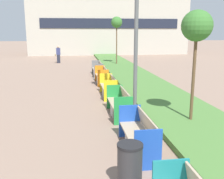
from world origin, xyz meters
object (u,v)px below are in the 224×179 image
object	(u,v)px
bench_green_frame	(120,106)
sapling_tree_near	(197,28)
bench_blue_frame	(139,137)
bench_grey_frame	(98,70)
sapling_tree_far	(117,23)
pedestrian_walking	(58,54)
bench_yellow_frame	(109,89)
litter_bin	(130,167)
bench_orange_frame	(102,77)

from	to	relation	value
bench_green_frame	sapling_tree_near	world-z (taller)	sapling_tree_near
bench_blue_frame	bench_grey_frame	world-z (taller)	same
bench_grey_frame	sapling_tree_far	size ratio (longest dim) A/B	0.47
bench_green_frame	pedestrian_walking	xyz separation A→B (m)	(-3.12, 16.94, 0.48)
bench_grey_frame	sapling_tree_near	xyz separation A→B (m)	(2.14, -10.25, 2.73)
bench_yellow_frame	sapling_tree_far	xyz separation A→B (m)	(2.14, 11.24, 3.34)
litter_bin	pedestrian_walking	size ratio (longest dim) A/B	0.57
bench_grey_frame	pedestrian_walking	xyz separation A→B (m)	(-3.12, 7.93, 0.48)
bench_yellow_frame	pedestrian_walking	size ratio (longest dim) A/B	1.17
bench_green_frame	bench_grey_frame	xyz separation A→B (m)	(0.00, 9.01, 0.00)
litter_bin	pedestrian_walking	world-z (taller)	pedestrian_walking
bench_orange_frame	pedestrian_walking	distance (m)	11.26
litter_bin	sapling_tree_near	bearing A→B (deg)	50.44
bench_yellow_frame	bench_orange_frame	xyz separation A→B (m)	(-0.00, 3.17, -0.00)
bench_grey_frame	pedestrian_walking	size ratio (longest dim) A/B	1.20
bench_blue_frame	bench_yellow_frame	distance (m)	5.85
bench_blue_frame	sapling_tree_near	bearing A→B (deg)	37.77
bench_grey_frame	pedestrian_walking	world-z (taller)	pedestrian_walking
bench_orange_frame	sapling_tree_near	xyz separation A→B (m)	(2.14, -7.37, 2.73)
bench_grey_frame	sapling_tree_near	distance (m)	10.82
bench_yellow_frame	bench_grey_frame	xyz separation A→B (m)	(0.00, 6.05, 0.00)
bench_orange_frame	sapling_tree_near	size ratio (longest dim) A/B	0.53
sapling_tree_near	pedestrian_walking	bearing A→B (deg)	106.15
bench_yellow_frame	bench_grey_frame	bearing A→B (deg)	90.00
bench_orange_frame	bench_grey_frame	xyz separation A→B (m)	(0.00, 2.88, 0.00)
bench_grey_frame	bench_green_frame	bearing A→B (deg)	-90.00
sapling_tree_near	bench_green_frame	bearing A→B (deg)	149.90
litter_bin	bench_blue_frame	bearing A→B (deg)	70.53
bench_blue_frame	litter_bin	world-z (taller)	litter_bin
bench_orange_frame	bench_grey_frame	size ratio (longest dim) A/B	0.96
bench_yellow_frame	bench_orange_frame	world-z (taller)	same
bench_orange_frame	sapling_tree_far	world-z (taller)	sapling_tree_far
bench_grey_frame	bench_orange_frame	bearing A→B (deg)	-90.02
bench_yellow_frame	bench_grey_frame	size ratio (longest dim) A/B	0.98
bench_yellow_frame	sapling_tree_far	size ratio (longest dim) A/B	0.46
sapling_tree_near	bench_grey_frame	bearing A→B (deg)	101.80
bench_blue_frame	sapling_tree_near	size ratio (longest dim) A/B	0.54
bench_blue_frame	litter_bin	distance (m)	1.73
bench_orange_frame	pedestrian_walking	world-z (taller)	pedestrian_walking
pedestrian_walking	sapling_tree_far	bearing A→B (deg)	-27.53
bench_orange_frame	sapling_tree_near	bearing A→B (deg)	-73.78
bench_blue_frame	litter_bin	xyz separation A→B (m)	(-0.58, -1.63, 0.11)
bench_green_frame	bench_yellow_frame	world-z (taller)	same
litter_bin	sapling_tree_near	size ratio (longest dim) A/B	0.26
sapling_tree_near	pedestrian_walking	size ratio (longest dim) A/B	2.18
bench_blue_frame	bench_green_frame	distance (m)	2.90
bench_blue_frame	bench_orange_frame	bearing A→B (deg)	90.00
bench_grey_frame	litter_bin	distance (m)	13.55
bench_green_frame	sapling_tree_far	bearing A→B (deg)	81.42
bench_blue_frame	pedestrian_walking	world-z (taller)	pedestrian_walking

